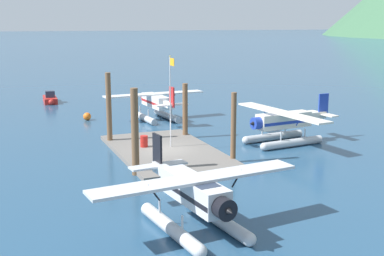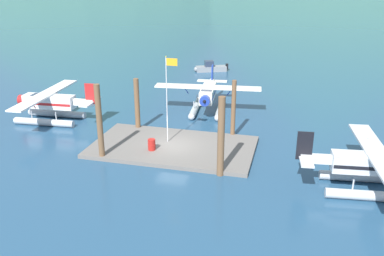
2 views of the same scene
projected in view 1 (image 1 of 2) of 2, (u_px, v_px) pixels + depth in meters
ground_plane at (166, 153)px, 38.01m from camera, size 1200.00×1200.00×0.00m
dock_platform at (166, 151)px, 37.98m from camera, size 12.83×7.23×0.30m
piling_near_left at (109, 109)px, 40.38m from camera, size 0.43×0.43×5.81m
piling_near_right at (135, 132)px, 32.02m from camera, size 0.48×0.48×5.66m
piling_far_left at (185, 111)px, 42.52m from camera, size 0.44×0.44×4.69m
piling_far_right at (233, 128)px, 35.00m from camera, size 0.37×0.37×4.98m
flagpole at (171, 92)px, 37.77m from camera, size 0.95×0.10×6.99m
fuel_drum at (144, 141)px, 38.58m from camera, size 0.62×0.62×0.88m
mooring_buoy at (87, 116)px, 50.74m from camera, size 0.79×0.79×0.79m
seaplane_white_port_fwd at (155, 104)px, 50.75m from camera, size 7.97×10.47×3.84m
seaplane_silver_stbd_aft at (195, 198)px, 23.63m from camera, size 7.95×10.49×3.84m
seaplane_cream_bow_centre at (283, 125)px, 40.70m from camera, size 10.49×7.96×3.84m
boat_red_open_sw at (50, 99)px, 61.95m from camera, size 4.89×1.67×1.50m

